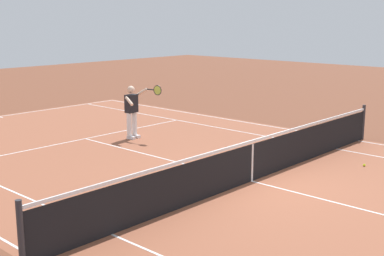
% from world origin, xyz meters
% --- Properties ---
extents(ground_plane, '(60.00, 60.00, 0.00)m').
position_xyz_m(ground_plane, '(0.00, 0.00, 0.00)').
color(ground_plane, brown).
extents(court_slab, '(24.20, 11.40, 0.00)m').
position_xyz_m(court_slab, '(0.00, 0.00, 0.00)').
color(court_slab, '#935138').
rests_on(court_slab, ground_plane).
extents(court_line_markings, '(23.85, 11.05, 0.01)m').
position_xyz_m(court_line_markings, '(0.00, 0.00, 0.00)').
color(court_line_markings, white).
rests_on(court_line_markings, ground_plane).
extents(tennis_net, '(0.10, 11.70, 1.08)m').
position_xyz_m(tennis_net, '(0.00, 0.00, 0.49)').
color(tennis_net, '#2D2D33').
rests_on(tennis_net, ground_plane).
extents(tennis_player_near, '(1.04, 0.80, 1.70)m').
position_xyz_m(tennis_player_near, '(5.35, -1.07, 0.93)').
color(tennis_player_near, white).
rests_on(tennis_player_near, ground_plane).
extents(tennis_ball, '(0.07, 0.07, 0.07)m').
position_xyz_m(tennis_ball, '(-1.39, -2.94, 0.03)').
color(tennis_ball, '#CCE01E').
rests_on(tennis_ball, ground_plane).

